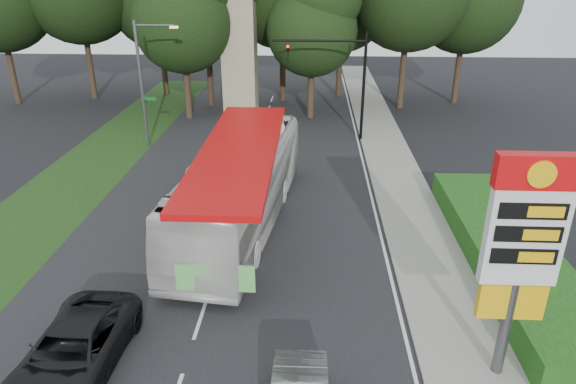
{
  "coord_description": "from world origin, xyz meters",
  "views": [
    {
      "loc": [
        3.66,
        -9.93,
        10.99
      ],
      "look_at": [
        2.69,
        9.93,
        2.2
      ],
      "focal_mm": 32.0,
      "sensor_mm": 36.0,
      "label": 1
    }
  ],
  "objects_px": {
    "gas_station_pylon": "(524,241)",
    "traffic_signal_mast": "(344,71)",
    "streetlight_signs": "(144,79)",
    "monument": "(239,50)",
    "transit_bus": "(241,186)",
    "suv_charcoal": "(74,351)"
  },
  "relations": [
    {
      "from": "transit_bus",
      "to": "suv_charcoal",
      "type": "xyz_separation_m",
      "value": [
        -3.64,
        -9.69,
        -1.14
      ]
    },
    {
      "from": "monument",
      "to": "transit_bus",
      "type": "height_order",
      "value": "monument"
    },
    {
      "from": "gas_station_pylon",
      "to": "traffic_signal_mast",
      "type": "distance_m",
      "value": 22.29
    },
    {
      "from": "transit_bus",
      "to": "gas_station_pylon",
      "type": "bearing_deg",
      "value": -39.65
    },
    {
      "from": "streetlight_signs",
      "to": "transit_bus",
      "type": "distance_m",
      "value": 13.4
    },
    {
      "from": "monument",
      "to": "transit_bus",
      "type": "distance_m",
      "value": 19.25
    },
    {
      "from": "transit_bus",
      "to": "suv_charcoal",
      "type": "relative_size",
      "value": 2.52
    },
    {
      "from": "streetlight_signs",
      "to": "transit_bus",
      "type": "height_order",
      "value": "streetlight_signs"
    },
    {
      "from": "traffic_signal_mast",
      "to": "suv_charcoal",
      "type": "bearing_deg",
      "value": -111.4
    },
    {
      "from": "gas_station_pylon",
      "to": "traffic_signal_mast",
      "type": "bearing_deg",
      "value": 99.09
    },
    {
      "from": "streetlight_signs",
      "to": "transit_bus",
      "type": "relative_size",
      "value": 0.59
    },
    {
      "from": "streetlight_signs",
      "to": "monument",
      "type": "height_order",
      "value": "monument"
    },
    {
      "from": "traffic_signal_mast",
      "to": "suv_charcoal",
      "type": "distance_m",
      "value": 24.49
    },
    {
      "from": "gas_station_pylon",
      "to": "suv_charcoal",
      "type": "distance_m",
      "value": 12.89
    },
    {
      "from": "traffic_signal_mast",
      "to": "streetlight_signs",
      "type": "height_order",
      "value": "streetlight_signs"
    },
    {
      "from": "gas_station_pylon",
      "to": "streetlight_signs",
      "type": "height_order",
      "value": "streetlight_signs"
    },
    {
      "from": "transit_bus",
      "to": "suv_charcoal",
      "type": "bearing_deg",
      "value": -103.65
    },
    {
      "from": "gas_station_pylon",
      "to": "suv_charcoal",
      "type": "xyz_separation_m",
      "value": [
        -12.34,
        -0.5,
        -3.7
      ]
    },
    {
      "from": "monument",
      "to": "traffic_signal_mast",
      "type": "bearing_deg",
      "value": -38.0
    },
    {
      "from": "traffic_signal_mast",
      "to": "monument",
      "type": "height_order",
      "value": "monument"
    },
    {
      "from": "streetlight_signs",
      "to": "transit_bus",
      "type": "bearing_deg",
      "value": -55.32
    },
    {
      "from": "gas_station_pylon",
      "to": "suv_charcoal",
      "type": "height_order",
      "value": "gas_station_pylon"
    }
  ]
}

